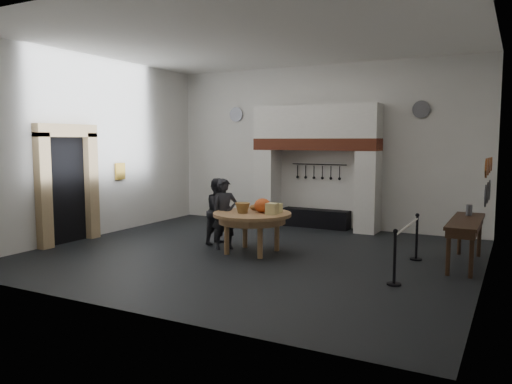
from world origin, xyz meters
The scene contains 39 objects.
floor centered at (0.00, 0.00, 0.00)m, with size 9.00×8.00×0.02m, color black.
ceiling centered at (0.00, 0.00, 4.50)m, with size 9.00×8.00×0.02m, color silver.
wall_back centered at (0.00, 4.00, 2.25)m, with size 9.00×0.02×4.50m, color silver.
wall_front centered at (0.00, -4.00, 2.25)m, with size 9.00×0.02×4.50m, color silver.
wall_left centered at (-4.50, 0.00, 2.25)m, with size 0.02×8.00×4.50m, color silver.
wall_right centered at (4.50, 0.00, 2.25)m, with size 0.02×8.00×4.50m, color silver.
chimney_pier_left centered at (-1.48, 3.65, 1.07)m, with size 0.55×0.70×2.15m, color silver.
chimney_pier_right centered at (1.48, 3.65, 1.07)m, with size 0.55×0.70×2.15m, color silver.
hearth_brick_band centered at (0.00, 3.65, 2.31)m, with size 3.50×0.72×0.32m, color #9E442B.
chimney_hood centered at (0.00, 3.65, 2.92)m, with size 3.50×0.70×0.90m, color silver.
iron_range centered at (0.00, 3.72, 0.25)m, with size 1.90×0.45×0.50m, color black.
utensil_rail centered at (0.00, 3.92, 1.75)m, with size 0.02×0.02×1.60m, color black.
door_recess centered at (-4.47, -1.00, 1.25)m, with size 0.04×1.10×2.50m, color black.
door_jamb_near centered at (-4.38, -1.70, 1.30)m, with size 0.22×0.30×2.60m, color tan.
door_jamb_far centered at (-4.38, -0.30, 1.30)m, with size 0.22×0.30×2.60m, color tan.
door_lintel centered at (-4.38, -1.00, 2.65)m, with size 0.22×1.70×0.30m, color tan.
wall_plaque centered at (-4.45, 0.80, 1.60)m, with size 0.05×0.34×0.44m, color gold.
work_table centered at (-0.08, 0.12, 0.84)m, with size 1.69×1.69×0.07m, color #A8804F.
pumpkin centered at (0.12, 0.22, 1.03)m, with size 0.36×0.36×0.31m, color #E15C1F.
cheese_block_big centered at (0.42, 0.07, 0.99)m, with size 0.22×0.22×0.24m, color #D3C37E.
cheese_block_small centered at (0.40, 0.37, 0.97)m, with size 0.18×0.18×0.20m, color #F0E590.
wicker_basket centered at (-0.23, -0.03, 0.98)m, with size 0.32×0.32×0.22m, color #A1763B.
bread_loaf centered at (-0.18, 0.47, 0.94)m, with size 0.31×0.18×0.13m, color #A16239.
visitor_near centered at (-0.80, 0.16, 0.79)m, with size 0.58×0.38×1.58m, color black.
visitor_far centered at (-1.20, 0.56, 0.77)m, with size 0.75×0.59×1.55m, color black.
side_table centered at (4.10, 1.08, 0.87)m, with size 0.55×2.20×0.06m, color #3B1F15.
pewter_jug centered at (4.10, 1.68, 1.01)m, with size 0.12×0.12×0.22m, color #4E4E53.
copper_pan_a centered at (4.46, 0.20, 1.95)m, with size 0.34×0.34×0.03m, color #C6662D.
copper_pan_b centered at (4.46, 0.75, 1.95)m, with size 0.32×0.32×0.03m, color #C6662D.
copper_pan_c centered at (4.46, 1.30, 1.95)m, with size 0.30×0.30×0.03m, color #C6662D.
copper_pan_d centered at (4.46, 1.85, 1.95)m, with size 0.28×0.28×0.03m, color #C6662D.
pewter_plate_left centered at (4.46, 0.40, 1.45)m, with size 0.40×0.40×0.03m, color #4C4C51.
pewter_plate_mid centered at (4.46, 1.00, 1.45)m, with size 0.40×0.40×0.03m, color #4C4C51.
pewter_plate_right centered at (4.46, 1.60, 1.45)m, with size 0.40×0.40×0.03m, color #4C4C51.
pewter_plate_back_left centered at (-2.70, 3.96, 3.20)m, with size 0.44×0.44×0.03m, color #4C4C51.
pewter_plate_back_right centered at (2.70, 3.96, 3.20)m, with size 0.44×0.44×0.03m, color #4C4C51.
barrier_post_near centered at (3.19, -0.90, 0.45)m, with size 0.05×0.05×0.90m, color black.
barrier_post_far centered at (3.19, 1.10, 0.45)m, with size 0.05×0.05×0.90m, color black.
barrier_rope centered at (3.19, 0.10, 0.85)m, with size 0.04×0.04×2.00m, color white.
Camera 1 is at (4.97, -9.23, 2.44)m, focal length 35.00 mm.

